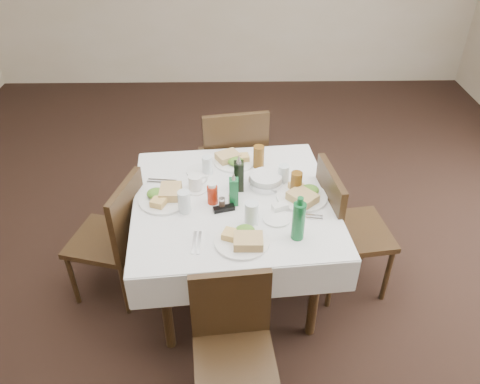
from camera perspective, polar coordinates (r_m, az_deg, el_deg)
The scene contains 33 objects.
ground_plane at distance 3.43m, azimuth -0.86°, elevation -9.70°, with size 7.00×7.00×0.00m, color black.
room_shell at distance 2.51m, azimuth -1.22°, elevation 18.82°, with size 6.04×7.04×2.80m.
dining_table at distance 2.88m, azimuth -0.78°, elevation -2.23°, with size 1.31×1.31×0.76m.
chair_north at distance 3.57m, azimuth -0.78°, elevation 4.12°, with size 0.54×0.54×1.00m.
chair_south at distance 2.44m, azimuth -0.87°, elevation -17.58°, with size 0.44×0.44×0.85m.
chair_east at distance 3.06m, azimuth 12.32°, elevation -3.78°, with size 0.50×0.50×0.94m.
chair_west at distance 3.06m, azimuth -14.83°, elevation -4.86°, with size 0.51×0.51×0.89m.
meal_north at distance 3.15m, azimuth -0.82°, elevation 3.99°, with size 0.28×0.28×0.06m.
meal_south at distance 2.50m, azimuth 0.41°, elevation -5.72°, with size 0.30×0.30×0.07m.
meal_east at distance 2.83m, azimuth 7.68°, elevation -0.33°, with size 0.31×0.31×0.07m.
meal_west at distance 2.83m, azimuth -9.23°, elevation -0.51°, with size 0.30×0.30×0.07m.
side_plate_a at distance 3.07m, azimuth -4.96°, elevation 2.54°, with size 0.17×0.17×0.01m.
side_plate_b at distance 2.67m, azimuth 4.50°, elevation -3.20°, with size 0.16×0.16×0.01m.
water_n at distance 3.02m, azimuth -3.99°, elevation 3.27°, with size 0.07×0.07×0.13m.
water_s at distance 2.59m, azimuth 1.43°, elevation -2.64°, with size 0.08×0.08×0.14m.
water_e at distance 2.94m, azimuth 5.32°, elevation 2.17°, with size 0.07×0.07×0.12m.
water_w at distance 2.70m, azimuth -6.81°, elevation -1.18°, with size 0.07×0.07×0.13m.
iced_tea_a at distance 3.08m, azimuth 2.29°, elevation 4.32°, with size 0.07×0.07×0.15m.
iced_tea_b at distance 2.85m, azimuth 6.86°, elevation 1.11°, with size 0.07×0.07×0.14m.
bread_basket at distance 2.92m, azimuth 3.17°, elevation 1.43°, with size 0.22×0.22×0.07m.
oil_cruet_dark at distance 2.84m, azimuth -0.15°, elevation 2.09°, with size 0.06×0.06×0.25m.
oil_cruet_green at distance 2.72m, azimuth -0.76°, elevation 0.18°, with size 0.05×0.05×0.22m.
ketchup_bottle at distance 2.76m, azimuth -3.38°, elevation -0.24°, with size 0.06×0.06×0.14m.
salt_shaker at distance 2.76m, azimuth -1.10°, elevation -0.86°, with size 0.03×0.03×0.07m.
pepper_shaker at distance 2.72m, azimuth -2.20°, elevation -1.44°, with size 0.04×0.04×0.08m.
coffee_mug at distance 2.88m, azimuth -5.39°, elevation 1.06°, with size 0.15×0.14×0.10m.
sunglasses at distance 2.72m, azimuth -1.98°, elevation -2.03°, with size 0.13×0.07×0.03m.
green_bottle at distance 2.49m, azimuth 7.16°, elevation -3.45°, with size 0.07×0.07×0.27m.
sugar_caddy at distance 2.72m, azimuth 4.88°, elevation -1.88°, with size 0.10×0.08×0.04m.
cutlery_n at distance 3.13m, azimuth 2.00°, elevation 3.37°, with size 0.08×0.17×0.01m.
cutlery_s at distance 2.52m, azimuth -5.31°, elevation -6.16°, with size 0.05×0.18×0.01m.
cutlery_e at distance 2.71m, azimuth 8.23°, elevation -2.95°, with size 0.18×0.07×0.01m.
cutlery_w at distance 3.00m, azimuth -9.52°, elevation 1.28°, with size 0.19×0.07×0.01m.
Camera 1 is at (0.01, -2.40, 2.44)m, focal length 35.00 mm.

